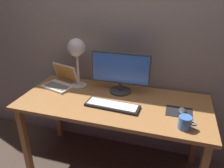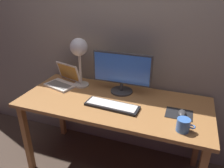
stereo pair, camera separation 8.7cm
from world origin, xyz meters
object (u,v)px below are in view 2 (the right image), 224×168
(desk_lamp, at_px, (79,51))
(mouse, at_px, (182,113))
(monitor, at_px, (122,71))
(keyboard_main, at_px, (112,106))
(laptop, at_px, (64,79))
(coffee_mug, at_px, (183,125))

(desk_lamp, xyz_separation_m, mouse, (0.96, -0.21, -0.33))
(desk_lamp, bearing_deg, monitor, 0.13)
(keyboard_main, bearing_deg, mouse, 6.83)
(laptop, distance_m, mouse, 1.14)
(laptop, bearing_deg, coffee_mug, -18.32)
(keyboard_main, bearing_deg, monitor, 91.81)
(monitor, bearing_deg, desk_lamp, -179.87)
(keyboard_main, relative_size, desk_lamp, 0.96)
(laptop, height_order, mouse, laptop)
(monitor, relative_size, coffee_mug, 4.25)
(desk_lamp, height_order, mouse, desk_lamp)
(laptop, relative_size, coffee_mug, 2.71)
(keyboard_main, relative_size, laptop, 1.33)
(monitor, bearing_deg, laptop, -176.85)
(monitor, xyz_separation_m, desk_lamp, (-0.41, -0.00, 0.14))
(desk_lamp, bearing_deg, laptop, -169.52)
(monitor, relative_size, keyboard_main, 1.18)
(keyboard_main, distance_m, mouse, 0.54)
(mouse, bearing_deg, laptop, 170.73)
(keyboard_main, height_order, coffee_mug, coffee_mug)
(monitor, xyz_separation_m, mouse, (0.55, -0.22, -0.18))
(keyboard_main, xyz_separation_m, laptop, (-0.59, 0.25, 0.05))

